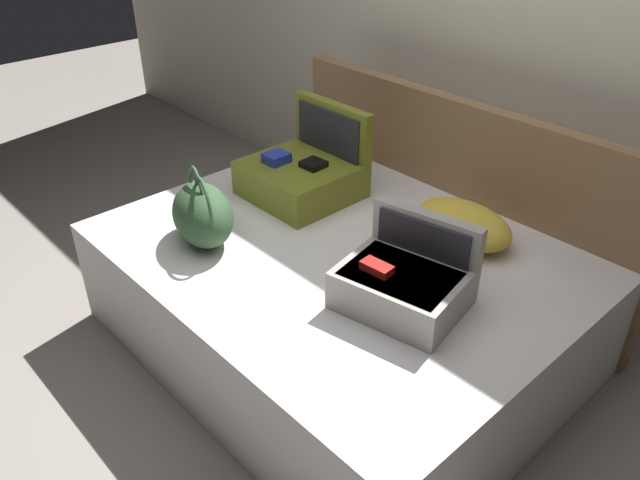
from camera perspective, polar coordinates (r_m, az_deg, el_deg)
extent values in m
plane|color=gray|center=(2.99, -4.04, -12.57)|extent=(12.00, 12.00, 0.00)
cube|color=beige|center=(3.49, 17.58, 17.43)|extent=(8.00, 0.10, 2.60)
cube|color=silver|center=(3.01, 1.69, -5.23)|extent=(2.08, 1.60, 0.55)
cube|color=olive|center=(3.43, 11.91, 3.98)|extent=(2.12, 0.08, 1.04)
cube|color=olive|center=(3.25, -2.10, 5.37)|extent=(0.52, 0.45, 0.18)
cube|color=#28282D|center=(3.24, -2.11, 5.81)|extent=(0.46, 0.39, 0.13)
cube|color=#1E33A5|center=(3.23, -3.96, 7.38)|extent=(0.11, 0.12, 0.05)
cube|color=black|center=(3.18, -0.60, 6.84)|extent=(0.11, 0.11, 0.04)
cube|color=olive|center=(3.35, 1.14, 8.71)|extent=(0.52, 0.06, 0.45)
cube|color=#28282D|center=(3.33, 0.72, 8.56)|extent=(0.44, 0.01, 0.38)
cube|color=gray|center=(2.47, 7.18, -4.58)|extent=(0.52, 0.42, 0.16)
cube|color=#28282D|center=(2.46, 7.22, -4.12)|extent=(0.46, 0.37, 0.12)
cube|color=#B21E19|center=(2.42, 5.15, -2.55)|extent=(0.13, 0.07, 0.04)
cube|color=gray|center=(2.57, 9.48, -0.89)|extent=(0.47, 0.14, 0.34)
cube|color=#28282D|center=(2.54, 9.14, -1.21)|extent=(0.39, 0.09, 0.29)
ellipsoid|color=#2D4C2D|center=(2.90, -10.59, 2.26)|extent=(0.47, 0.39, 0.27)
torus|color=#2D4C2D|center=(2.92, -11.03, 4.07)|extent=(0.26, 0.10, 0.27)
torus|color=#2D4C2D|center=(2.81, -10.43, 3.01)|extent=(0.26, 0.10, 0.27)
ellipsoid|color=gold|center=(2.95, 12.83, 1.44)|extent=(0.49, 0.33, 0.17)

